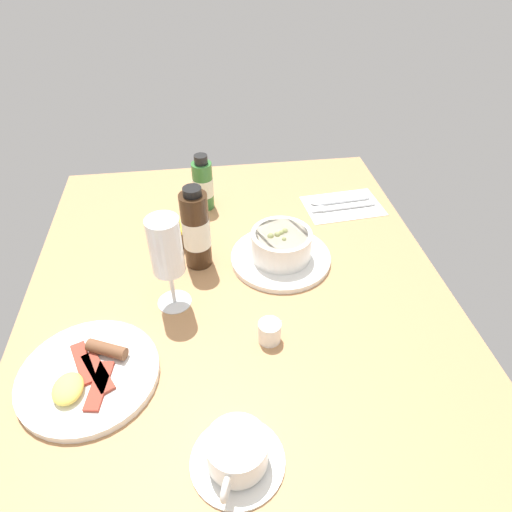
{
  "coord_description": "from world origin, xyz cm",
  "views": [
    {
      "loc": [
        -61.88,
        5.27,
        62.66
      ],
      "look_at": [
        4.17,
        -3.74,
        7.49
      ],
      "focal_mm": 31.54,
      "sensor_mm": 36.0,
      "label": 1
    }
  ],
  "objects_px": {
    "coffee_cup": "(237,453)",
    "sauce_bottle_brown": "(196,230)",
    "wine_glass": "(166,250)",
    "cutlery_setting": "(341,205)",
    "creamer_jug": "(270,331)",
    "porridge_bowl": "(281,248)",
    "breakfast_plate": "(88,375)",
    "jam_jar": "(176,235)",
    "sauce_bottle_green": "(203,185)"
  },
  "relations": [
    {
      "from": "creamer_jug",
      "to": "jam_jar",
      "type": "height_order",
      "value": "jam_jar"
    },
    {
      "from": "coffee_cup",
      "to": "sauce_bottle_brown",
      "type": "relative_size",
      "value": 0.73
    },
    {
      "from": "porridge_bowl",
      "to": "wine_glass",
      "type": "bearing_deg",
      "value": 113.48
    },
    {
      "from": "jam_jar",
      "to": "breakfast_plate",
      "type": "relative_size",
      "value": 0.23
    },
    {
      "from": "breakfast_plate",
      "to": "creamer_jug",
      "type": "bearing_deg",
      "value": -82.25
    },
    {
      "from": "jam_jar",
      "to": "breakfast_plate",
      "type": "height_order",
      "value": "jam_jar"
    },
    {
      "from": "sauce_bottle_brown",
      "to": "jam_jar",
      "type": "bearing_deg",
      "value": 33.82
    },
    {
      "from": "wine_glass",
      "to": "breakfast_plate",
      "type": "distance_m",
      "value": 0.24
    },
    {
      "from": "breakfast_plate",
      "to": "sauce_bottle_brown",
      "type": "bearing_deg",
      "value": -34.98
    },
    {
      "from": "porridge_bowl",
      "to": "cutlery_setting",
      "type": "bearing_deg",
      "value": -45.26
    },
    {
      "from": "sauce_bottle_brown",
      "to": "porridge_bowl",
      "type": "bearing_deg",
      "value": -95.28
    },
    {
      "from": "coffee_cup",
      "to": "creamer_jug",
      "type": "distance_m",
      "value": 0.23
    },
    {
      "from": "cutlery_setting",
      "to": "breakfast_plate",
      "type": "distance_m",
      "value": 0.71
    },
    {
      "from": "porridge_bowl",
      "to": "coffee_cup",
      "type": "xyz_separation_m",
      "value": [
        -0.43,
        0.14,
        -0.01
      ]
    },
    {
      "from": "creamer_jug",
      "to": "breakfast_plate",
      "type": "height_order",
      "value": "creamer_jug"
    },
    {
      "from": "wine_glass",
      "to": "breakfast_plate",
      "type": "xyz_separation_m",
      "value": [
        -0.16,
        0.14,
        -0.12
      ]
    },
    {
      "from": "cutlery_setting",
      "to": "jam_jar",
      "type": "distance_m",
      "value": 0.42
    },
    {
      "from": "cutlery_setting",
      "to": "wine_glass",
      "type": "xyz_separation_m",
      "value": [
        -0.29,
        0.42,
        0.13
      ]
    },
    {
      "from": "cutlery_setting",
      "to": "wine_glass",
      "type": "bearing_deg",
      "value": 124.51
    },
    {
      "from": "wine_glass",
      "to": "jam_jar",
      "type": "xyz_separation_m",
      "value": [
        0.19,
        -0.0,
        -0.11
      ]
    },
    {
      "from": "jam_jar",
      "to": "sauce_bottle_green",
      "type": "xyz_separation_m",
      "value": [
        0.15,
        -0.07,
        0.04
      ]
    },
    {
      "from": "coffee_cup",
      "to": "wine_glass",
      "type": "bearing_deg",
      "value": 15.01
    },
    {
      "from": "porridge_bowl",
      "to": "jam_jar",
      "type": "height_order",
      "value": "porridge_bowl"
    },
    {
      "from": "creamer_jug",
      "to": "wine_glass",
      "type": "relative_size",
      "value": 0.25
    },
    {
      "from": "wine_glass",
      "to": "porridge_bowl",
      "type": "bearing_deg",
      "value": -66.52
    },
    {
      "from": "porridge_bowl",
      "to": "wine_glass",
      "type": "height_order",
      "value": "wine_glass"
    },
    {
      "from": "coffee_cup",
      "to": "wine_glass",
      "type": "distance_m",
      "value": 0.36
    },
    {
      "from": "creamer_jug",
      "to": "sauce_bottle_brown",
      "type": "bearing_deg",
      "value": 26.76
    },
    {
      "from": "coffee_cup",
      "to": "sauce_bottle_brown",
      "type": "distance_m",
      "value": 0.45
    },
    {
      "from": "porridge_bowl",
      "to": "creamer_jug",
      "type": "height_order",
      "value": "porridge_bowl"
    },
    {
      "from": "cutlery_setting",
      "to": "jam_jar",
      "type": "relative_size",
      "value": 3.76
    },
    {
      "from": "sauce_bottle_brown",
      "to": "sauce_bottle_green",
      "type": "bearing_deg",
      "value": -5.79
    },
    {
      "from": "sauce_bottle_green",
      "to": "sauce_bottle_brown",
      "type": "relative_size",
      "value": 0.77
    },
    {
      "from": "coffee_cup",
      "to": "jam_jar",
      "type": "height_order",
      "value": "coffee_cup"
    },
    {
      "from": "creamer_jug",
      "to": "jam_jar",
      "type": "xyz_separation_m",
      "value": [
        0.3,
        0.16,
        0.0
      ]
    },
    {
      "from": "wine_glass",
      "to": "jam_jar",
      "type": "relative_size",
      "value": 3.67
    },
    {
      "from": "cutlery_setting",
      "to": "wine_glass",
      "type": "height_order",
      "value": "wine_glass"
    },
    {
      "from": "sauce_bottle_green",
      "to": "cutlery_setting",
      "type": "bearing_deg",
      "value": -97.49
    },
    {
      "from": "cutlery_setting",
      "to": "sauce_bottle_brown",
      "type": "xyz_separation_m",
      "value": [
        -0.17,
        0.36,
        0.08
      ]
    },
    {
      "from": "porridge_bowl",
      "to": "breakfast_plate",
      "type": "bearing_deg",
      "value": 125.09
    },
    {
      "from": "jam_jar",
      "to": "wine_glass",
      "type": "bearing_deg",
      "value": 178.54
    },
    {
      "from": "creamer_jug",
      "to": "wine_glass",
      "type": "xyz_separation_m",
      "value": [
        0.12,
        0.17,
        0.11
      ]
    },
    {
      "from": "cutlery_setting",
      "to": "creamer_jug",
      "type": "distance_m",
      "value": 0.47
    },
    {
      "from": "coffee_cup",
      "to": "breakfast_plate",
      "type": "bearing_deg",
      "value": 52.86
    },
    {
      "from": "coffee_cup",
      "to": "wine_glass",
      "type": "height_order",
      "value": "wine_glass"
    },
    {
      "from": "coffee_cup",
      "to": "wine_glass",
      "type": "relative_size",
      "value": 0.69
    },
    {
      "from": "wine_glass",
      "to": "sauce_bottle_brown",
      "type": "height_order",
      "value": "wine_glass"
    },
    {
      "from": "wine_glass",
      "to": "creamer_jug",
      "type": "bearing_deg",
      "value": -124.58
    },
    {
      "from": "coffee_cup",
      "to": "jam_jar",
      "type": "xyz_separation_m",
      "value": [
        0.52,
        0.08,
        -0.0
      ]
    },
    {
      "from": "jam_jar",
      "to": "sauce_bottle_green",
      "type": "distance_m",
      "value": 0.17
    }
  ]
}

